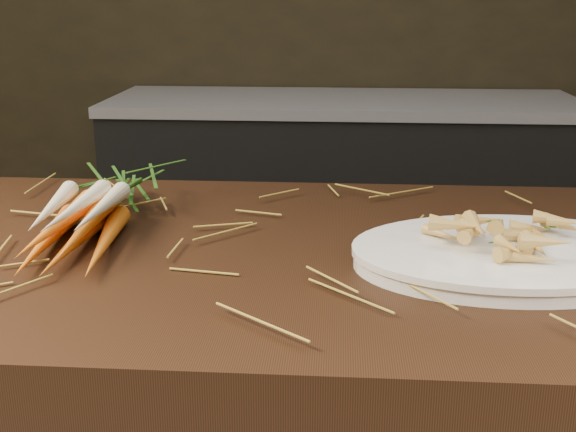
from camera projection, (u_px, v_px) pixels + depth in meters
name	position (u px, v px, depth m)	size (l,w,h in m)	color
back_counter	(341.00, 201.00, 2.93)	(1.82, 0.62, 0.84)	black
straw_bedding	(134.00, 237.00, 1.01)	(1.40, 0.60, 0.02)	olive
root_veg_bunch	(101.00, 198.00, 1.09)	(0.16, 0.46, 0.09)	#CB5906
serving_platter	(511.00, 258.00, 0.93)	(0.41, 0.27, 0.02)	white
roasted_veg_heap	(513.00, 233.00, 0.92)	(0.20, 0.14, 0.05)	gold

